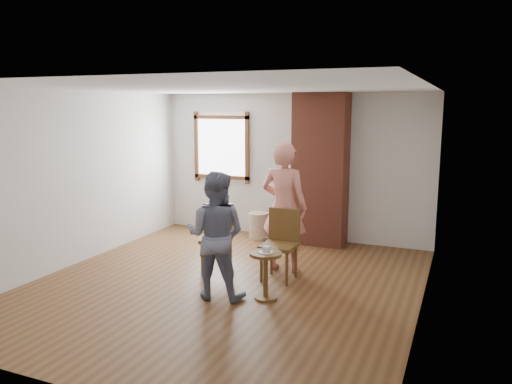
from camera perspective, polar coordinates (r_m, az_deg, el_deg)
ground at (r=6.84m, az=-3.60°, el=-10.54°), size 5.50×5.50×0.00m
room_shell at (r=7.00m, az=-1.96°, el=5.16°), size 5.04×5.52×2.62m
brick_chimney at (r=8.61m, az=7.38°, el=2.56°), size 0.90×0.50×2.60m
stoneware_crock at (r=9.06m, az=0.33°, el=-3.84°), size 0.39×0.39×0.47m
dark_pot at (r=8.46m, az=1.32°, el=-5.95°), size 0.21×0.21×0.16m
dining_chair_left at (r=7.32m, az=-4.45°, el=-4.75°), size 0.57×0.57×0.96m
dining_chair_right at (r=6.93m, az=2.88°, el=-5.54°), size 0.46×0.46×0.97m
side_table at (r=6.23m, az=1.11°, el=-8.66°), size 0.40×0.40×0.60m
cake_plate at (r=6.17m, az=1.12°, el=-6.89°), size 0.18×0.18×0.01m
cake_slice at (r=6.16m, az=1.21°, el=-6.60°), size 0.08×0.07×0.06m
man at (r=6.21m, az=-4.64°, el=-4.96°), size 0.85×0.70×1.60m
person_pink at (r=7.18m, az=3.23°, el=-1.74°), size 0.71×0.48×1.88m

